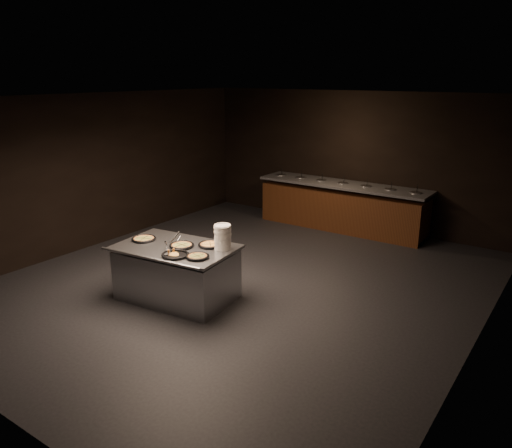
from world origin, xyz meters
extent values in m
cube|color=black|center=(0.00, 0.00, -0.01)|extent=(7.00, 8.00, 0.01)
cube|color=black|center=(0.00, 0.00, 2.90)|extent=(7.00, 8.00, 0.01)
cube|color=black|center=(0.00, 4.00, 1.45)|extent=(7.00, 0.01, 2.90)
cube|color=black|center=(-3.50, 0.00, 1.45)|extent=(0.01, 8.00, 2.90)
cube|color=black|center=(3.50, 0.00, 1.45)|extent=(0.01, 8.00, 2.90)
cube|color=#542B13|center=(0.00, 3.58, 0.43)|extent=(3.60, 0.75, 0.85)
cube|color=#5A5B5F|center=(0.00, 3.58, 0.97)|extent=(3.70, 0.83, 0.05)
cube|color=black|center=(0.00, 3.58, 0.04)|extent=(3.60, 0.69, 0.08)
cylinder|color=#B9BCC1|center=(-1.55, 3.58, 0.98)|extent=(0.22, 0.22, 0.08)
cylinder|color=#4D6628|center=(-1.55, 3.58, 1.00)|extent=(0.19, 0.19, 0.02)
cylinder|color=black|center=(-1.52, 3.56, 1.09)|extent=(0.04, 0.10, 0.19)
cylinder|color=#B9BCC1|center=(-1.03, 3.58, 0.98)|extent=(0.22, 0.22, 0.08)
cylinder|color=#4D6628|center=(-1.03, 3.58, 1.00)|extent=(0.19, 0.19, 0.02)
cylinder|color=black|center=(-1.00, 3.56, 1.09)|extent=(0.04, 0.10, 0.19)
cylinder|color=#B9BCC1|center=(-0.52, 3.58, 0.98)|extent=(0.22, 0.22, 0.08)
cylinder|color=#4D6628|center=(-0.52, 3.58, 1.00)|extent=(0.19, 0.19, 0.02)
cylinder|color=black|center=(-0.49, 3.56, 1.09)|extent=(0.04, 0.10, 0.19)
cylinder|color=#B9BCC1|center=(0.00, 3.58, 0.98)|extent=(0.22, 0.22, 0.08)
cylinder|color=#4D6628|center=(0.00, 3.58, 1.00)|extent=(0.19, 0.19, 0.02)
cylinder|color=black|center=(0.03, 3.56, 1.09)|extent=(0.04, 0.10, 0.19)
cylinder|color=#B9BCC1|center=(0.52, 3.58, 0.98)|extent=(0.22, 0.22, 0.08)
cylinder|color=#4D6628|center=(0.52, 3.58, 1.00)|extent=(0.19, 0.19, 0.02)
cylinder|color=black|center=(0.55, 3.56, 1.09)|extent=(0.04, 0.10, 0.19)
cylinder|color=#B9BCC1|center=(1.03, 3.58, 0.98)|extent=(0.22, 0.22, 0.08)
cylinder|color=#4D6628|center=(1.03, 3.58, 1.00)|extent=(0.19, 0.19, 0.02)
cylinder|color=black|center=(1.06, 3.56, 1.09)|extent=(0.04, 0.10, 0.19)
cylinder|color=#B9BCC1|center=(1.55, 3.58, 0.98)|extent=(0.22, 0.22, 0.08)
cylinder|color=#4D6628|center=(1.55, 3.58, 1.00)|extent=(0.19, 0.19, 0.02)
cylinder|color=black|center=(1.58, 3.56, 1.09)|extent=(0.04, 0.10, 0.19)
cube|color=#B9BCC1|center=(-0.47, -1.02, 0.37)|extent=(1.74, 1.18, 0.74)
cube|color=#B9BCC1|center=(-0.47, -1.02, 0.80)|extent=(1.83, 1.27, 0.04)
cylinder|color=#B9BCC1|center=(-0.47, -1.56, 0.80)|extent=(1.71, 0.24, 0.04)
cylinder|color=white|center=(0.16, -0.72, 1.00)|extent=(0.24, 0.24, 0.36)
cylinder|color=black|center=(-1.06, -1.09, 0.83)|extent=(0.34, 0.34, 0.01)
torus|color=black|center=(-1.06, -1.09, 0.84)|extent=(0.37, 0.37, 0.04)
torus|color=#995127|center=(-1.06, -1.09, 0.84)|extent=(0.30, 0.30, 0.03)
cylinder|color=#A89243|center=(-1.06, -1.09, 0.84)|extent=(0.26, 0.26, 0.02)
cube|color=black|center=(-1.06, -1.09, 0.85)|extent=(0.09, 0.25, 0.00)
cube|color=black|center=(-1.06, -1.09, 0.85)|extent=(0.25, 0.09, 0.00)
cylinder|color=black|center=(-0.38, -0.99, 0.83)|extent=(0.34, 0.34, 0.01)
torus|color=black|center=(-0.38, -0.99, 0.84)|extent=(0.36, 0.36, 0.04)
torus|color=#995127|center=(-0.38, -0.99, 0.84)|extent=(0.30, 0.30, 0.03)
cylinder|color=#A89243|center=(-0.38, -0.99, 0.84)|extent=(0.26, 0.26, 0.02)
cube|color=black|center=(-0.38, -0.99, 0.85)|extent=(0.03, 0.25, 0.00)
cube|color=black|center=(-0.38, -0.99, 0.85)|extent=(0.25, 0.03, 0.00)
cylinder|color=black|center=(-0.07, -0.72, 0.83)|extent=(0.33, 0.33, 0.01)
torus|color=black|center=(-0.07, -0.72, 0.84)|extent=(0.36, 0.36, 0.04)
torus|color=#995127|center=(-0.07, -0.72, 0.84)|extent=(0.29, 0.29, 0.03)
cylinder|color=#F4C358|center=(-0.07, -0.72, 0.84)|extent=(0.25, 0.25, 0.02)
cube|color=black|center=(-0.07, -0.72, 0.85)|extent=(0.18, 0.19, 0.00)
cube|color=black|center=(-0.07, -0.72, 0.85)|extent=(0.19, 0.18, 0.00)
cylinder|color=black|center=(-0.19, -1.32, 0.83)|extent=(0.36, 0.36, 0.01)
torus|color=black|center=(-0.19, -1.32, 0.84)|extent=(0.38, 0.38, 0.04)
cylinder|color=black|center=(0.11, -1.20, 0.83)|extent=(0.30, 0.30, 0.01)
torus|color=black|center=(0.11, -1.20, 0.84)|extent=(0.33, 0.33, 0.04)
torus|color=#995127|center=(0.11, -1.20, 0.84)|extent=(0.26, 0.26, 0.03)
cylinder|color=#A89243|center=(0.11, -1.20, 0.84)|extent=(0.22, 0.22, 0.02)
cube|color=black|center=(0.11, -1.20, 0.85)|extent=(0.07, 0.22, 0.00)
cube|color=black|center=(0.11, -1.20, 0.85)|extent=(0.22, 0.07, 0.00)
cube|color=#B9BCC1|center=(-0.56, -0.79, 0.84)|extent=(0.11, 0.13, 0.00)
cylinder|color=black|center=(-0.54, -0.96, 0.93)|extent=(0.04, 0.22, 0.14)
cylinder|color=#B9BCC1|center=(-0.55, -0.88, 0.87)|extent=(0.02, 0.11, 0.09)
cube|color=#B9BCC1|center=(-0.31, -1.35, 0.84)|extent=(0.15, 0.15, 0.00)
cylinder|color=black|center=(-0.45, -1.24, 0.93)|extent=(0.16, 0.17, 0.15)
cylinder|color=#B9BCC1|center=(-0.38, -1.30, 0.87)|extent=(0.09, 0.09, 0.09)
camera|label=1|loc=(4.42, -5.98, 3.23)|focal=35.00mm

